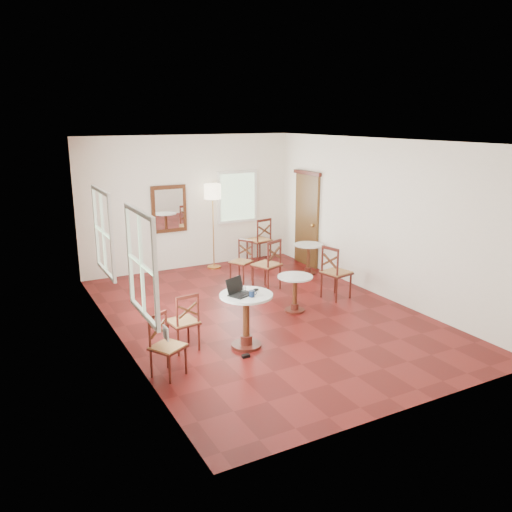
{
  "coord_description": "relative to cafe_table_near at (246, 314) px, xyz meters",
  "views": [
    {
      "loc": [
        -4.19,
        -7.53,
        3.37
      ],
      "look_at": [
        0.0,
        0.3,
        1.0
      ],
      "focal_mm": 36.62,
      "sensor_mm": 36.0,
      "label": 1
    }
  ],
  "objects": [
    {
      "name": "ground",
      "position": [
        0.88,
        1.03,
        -0.52
      ],
      "size": [
        7.0,
        7.0,
        0.0
      ],
      "primitive_type": "plane",
      "color": "#5C110F",
      "rests_on": "ground"
    },
    {
      "name": "chair_near_a",
      "position": [
        -0.87,
        0.34,
        -0.07
      ],
      "size": [
        0.46,
        0.46,
        0.9
      ],
      "rotation": [
        0.0,
        0.0,
        3.26
      ],
      "color": "#4D1B13",
      "rests_on": "ground"
    },
    {
      "name": "navy_mug",
      "position": [
        0.02,
        -0.15,
        0.37
      ],
      "size": [
        0.12,
        0.08,
        0.1
      ],
      "color": "#101C38",
      "rests_on": "cafe_table_near"
    },
    {
      "name": "chair_back_a",
      "position": [
        2.49,
        4.17,
        0.01
      ],
      "size": [
        0.57,
        0.57,
        1.06
      ],
      "rotation": [
        0.0,
        0.0,
        3.34
      ],
      "color": "#4D1B13",
      "rests_on": "ground"
    },
    {
      "name": "chair_near_b",
      "position": [
        -1.35,
        -0.31,
        -0.09
      ],
      "size": [
        0.54,
        0.54,
        0.86
      ],
      "rotation": [
        0.0,
        0.0,
        0.52
      ],
      "color": "#4D1B13",
      "rests_on": "ground"
    },
    {
      "name": "chair_back_b",
      "position": [
        1.42,
        2.97,
        -0.09
      ],
      "size": [
        0.55,
        0.55,
        0.87
      ],
      "rotation": [
        0.0,
        0.0,
        -1.05
      ],
      "color": "#4D1B13",
      "rests_on": "ground"
    },
    {
      "name": "cafe_table_near",
      "position": [
        0.0,
        0.0,
        0.0
      ],
      "size": [
        0.79,
        0.79,
        0.84
      ],
      "color": "#4D1B13",
      "rests_on": "ground"
    },
    {
      "name": "room_shell",
      "position": [
        0.82,
        1.3,
        1.37
      ],
      "size": [
        5.02,
        7.02,
        3.01
      ],
      "color": "white",
      "rests_on": "ground"
    },
    {
      "name": "cafe_table_back",
      "position": [
        2.95,
        2.76,
        -0.1
      ],
      "size": [
        0.64,
        0.64,
        0.67
      ],
      "color": "#4D1B13",
      "rests_on": "ground"
    },
    {
      "name": "chair_mid_a",
      "position": [
        1.63,
        2.23,
        -0.0
      ],
      "size": [
        0.62,
        0.62,
        1.04
      ],
      "rotation": [
        0.0,
        0.0,
        3.52
      ],
      "color": "#4D1B13",
      "rests_on": "ground"
    },
    {
      "name": "laptop",
      "position": [
        -0.1,
        0.05,
        0.38
      ],
      "size": [
        0.42,
        0.4,
        0.24
      ],
      "rotation": [
        0.0,
        0.0,
        0.41
      ],
      "color": "black",
      "rests_on": "cafe_table_near"
    },
    {
      "name": "power_adapter",
      "position": [
        -0.18,
        -0.33,
        -0.5
      ],
      "size": [
        0.11,
        0.07,
        0.05
      ],
      "primitive_type": "cube",
      "color": "black",
      "rests_on": "ground"
    },
    {
      "name": "chair_mid_b",
      "position": [
        2.5,
        1.16,
        -0.0
      ],
      "size": [
        0.56,
        0.56,
        1.04
      ],
      "rotation": [
        0.0,
        0.0,
        1.77
      ],
      "color": "#4D1B13",
      "rests_on": "ground"
    },
    {
      "name": "mouse",
      "position": [
        0.2,
        0.07,
        0.34
      ],
      "size": [
        0.11,
        0.08,
        0.04
      ],
      "primitive_type": "ellipsoid",
      "rotation": [
        0.0,
        0.0,
        0.31
      ],
      "color": "black",
      "rests_on": "cafe_table_near"
    },
    {
      "name": "water_glass",
      "position": [
        -0.02,
        0.03,
        0.37
      ],
      "size": [
        0.06,
        0.06,
        0.11
      ],
      "primitive_type": "cylinder",
      "color": "white",
      "rests_on": "cafe_table_near"
    },
    {
      "name": "cafe_table_mid",
      "position": [
        1.44,
        0.92,
        -0.11
      ],
      "size": [
        0.63,
        0.63,
        0.66
      ],
      "color": "#4D1B13",
      "rests_on": "ground"
    },
    {
      "name": "floor_lamp",
      "position": [
        1.3,
        4.18,
        1.12
      ],
      "size": [
        0.38,
        0.38,
        1.93
      ],
      "color": "#BF8C3F",
      "rests_on": "ground"
    }
  ]
}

